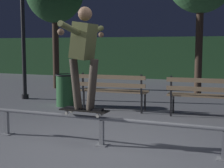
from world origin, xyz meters
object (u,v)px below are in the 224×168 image
(lamp_post_left, at_px, (23,10))
(park_bench_leftmost, at_px, (113,88))
(grind_rail, at_px, (102,123))
(park_bench_left_center, at_px, (206,93))
(skateboarder, at_px, (84,50))
(skateboard, at_px, (84,110))
(trash_can, at_px, (66,90))

(lamp_post_left, bearing_deg, park_bench_leftmost, -13.88)
(grind_rail, bearing_deg, park_bench_left_center, 64.09)
(skateboarder, bearing_deg, lamp_post_left, 136.64)
(park_bench_leftmost, distance_m, lamp_post_left, 3.63)
(park_bench_left_center, bearing_deg, park_bench_leftmost, 180.00)
(grind_rail, bearing_deg, lamp_post_left, 138.90)
(grind_rail, bearing_deg, skateboard, 180.00)
(park_bench_leftmost, bearing_deg, grind_rail, -72.29)
(park_bench_leftmost, height_order, park_bench_left_center, same)
(park_bench_leftmost, bearing_deg, skateboarder, -78.31)
(park_bench_leftmost, distance_m, park_bench_left_center, 2.08)
(park_bench_left_center, distance_m, trash_can, 3.42)
(trash_can, bearing_deg, lamp_post_left, 161.06)
(park_bench_left_center, bearing_deg, grind_rail, -115.91)
(park_bench_left_center, relative_size, trash_can, 2.02)
(trash_can, bearing_deg, grind_rail, -51.89)
(skateboarder, height_order, park_bench_leftmost, skateboarder)
(grind_rail, bearing_deg, trash_can, 128.11)
(grind_rail, relative_size, skateboard, 5.33)
(lamp_post_left, bearing_deg, park_bench_left_center, -8.28)
(skateboard, xyz_separation_m, park_bench_leftmost, (-0.53, 2.58, 0.02))
(park_bench_left_center, xyz_separation_m, lamp_post_left, (-5.06, 0.74, 1.94))
(park_bench_leftmost, bearing_deg, trash_can, 172.65)
(skateboard, distance_m, trash_can, 3.33)
(grind_rail, distance_m, skateboard, 0.34)
(lamp_post_left, height_order, trash_can, lamp_post_left)
(skateboard, relative_size, park_bench_leftmost, 0.48)
(skateboarder, bearing_deg, skateboard, 179.51)
(grind_rail, height_order, lamp_post_left, lamp_post_left)
(lamp_post_left, relative_size, trash_can, 4.88)
(grind_rail, distance_m, lamp_post_left, 5.48)
(park_bench_left_center, xyz_separation_m, trash_can, (-3.41, 0.17, -0.12))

